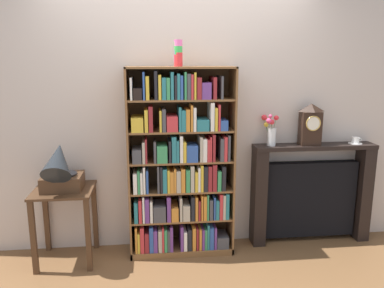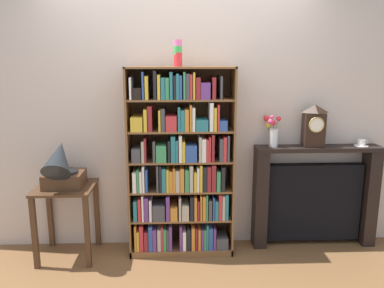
# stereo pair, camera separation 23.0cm
# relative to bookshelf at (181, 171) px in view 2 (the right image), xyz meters

# --- Properties ---
(ground_plane) EXTENTS (8.02, 6.40, 0.02)m
(ground_plane) POSITION_rel_bookshelf_xyz_m (0.00, -0.09, -0.81)
(ground_plane) COLOR brown
(wall_back) EXTENTS (5.02, 0.08, 2.60)m
(wall_back) POSITION_rel_bookshelf_xyz_m (0.13, 0.22, 0.50)
(wall_back) COLOR beige
(wall_back) RESTS_ON ground
(bookshelf) EXTENTS (0.97, 0.34, 1.75)m
(bookshelf) POSITION_rel_bookshelf_xyz_m (0.00, 0.00, 0.00)
(bookshelf) COLOR brown
(bookshelf) RESTS_ON ground
(cup_stack) EXTENTS (0.07, 0.08, 0.22)m
(cup_stack) POSITION_rel_bookshelf_xyz_m (-0.02, -0.03, 1.07)
(cup_stack) COLOR red
(cup_stack) RESTS_ON bookshelf
(side_table_left) EXTENTS (0.52, 0.49, 0.69)m
(side_table_left) POSITION_rel_bookshelf_xyz_m (-1.05, -0.06, -0.29)
(side_table_left) COLOR #472D1C
(side_table_left) RESTS_ON ground
(gramophone) EXTENTS (0.34, 0.46, 0.50)m
(gramophone) POSITION_rel_bookshelf_xyz_m (-1.05, -0.13, 0.09)
(gramophone) COLOR #472D1C
(gramophone) RESTS_ON side_table_left
(fireplace_mantel) EXTENTS (1.20, 0.21, 1.00)m
(fireplace_mantel) POSITION_rel_bookshelf_xyz_m (1.31, 0.09, -0.31)
(fireplace_mantel) COLOR black
(fireplace_mantel) RESTS_ON ground
(mantel_clock) EXTENTS (0.19, 0.14, 0.40)m
(mantel_clock) POSITION_rel_bookshelf_xyz_m (1.25, 0.07, 0.41)
(mantel_clock) COLOR black
(mantel_clock) RESTS_ON fireplace_mantel
(flower_vase) EXTENTS (0.16, 0.15, 0.31)m
(flower_vase) POSITION_rel_bookshelf_xyz_m (0.87, 0.08, 0.35)
(flower_vase) COLOR silver
(flower_vase) RESTS_ON fireplace_mantel
(teacup_with_saucer) EXTENTS (0.13, 0.13, 0.06)m
(teacup_with_saucer) POSITION_rel_bookshelf_xyz_m (1.73, 0.08, 0.23)
(teacup_with_saucer) COLOR white
(teacup_with_saucer) RESTS_ON fireplace_mantel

